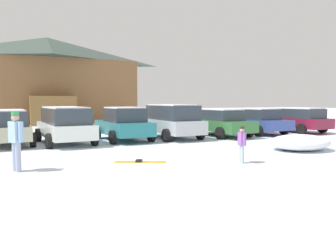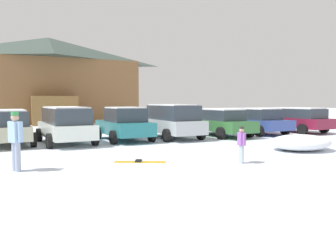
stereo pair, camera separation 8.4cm
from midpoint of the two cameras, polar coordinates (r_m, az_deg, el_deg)
name	(u,v)px [view 1 (the left image)]	position (r m, az deg, el deg)	size (l,w,h in m)	color
ground	(275,211)	(6.33, 17.70, -13.85)	(160.00, 160.00, 0.00)	silver
ski_lodge	(48,79)	(33.44, -20.27, 7.62)	(16.11, 9.84, 7.99)	brown
parked_beige_suv	(5,126)	(16.21, -26.61, -0.01)	(2.46, 4.18, 1.59)	#AEAE92
parked_white_suv	(65,124)	(15.86, -17.65, 0.35)	(2.52, 4.69, 1.71)	white
parked_teal_hatchback	(124,124)	(16.50, -7.88, 0.39)	(2.39, 4.16, 1.68)	teal
parked_silver_wagon	(172,120)	(17.34, 0.50, 1.01)	(2.36, 4.40, 1.80)	#B3BCC0
parked_green_coupe	(220,122)	(18.67, 8.85, 0.67)	(2.36, 4.66, 1.54)	#367239
parked_blue_hatchback	(255,121)	(20.49, 14.85, 0.91)	(2.55, 4.62, 1.55)	#364B98
parked_maroon_van	(293,119)	(22.40, 20.90, 1.20)	(2.56, 4.76, 1.55)	maroon
skier_adult_in_blue_parka	(16,138)	(10.01, -25.18, -1.90)	(0.40, 0.56, 1.67)	#9DAAC6
skier_child_in_purple_jacket	(242,143)	(10.59, 12.51, -2.83)	(0.22, 0.42, 1.16)	#A4B7C1
pair_of_skis	(140,162)	(10.61, -5.12, -6.21)	(1.62, 0.98, 0.08)	gold
plowed_snow_pile	(300,142)	(14.17, 21.81, -2.65)	(2.56, 2.05, 0.63)	white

